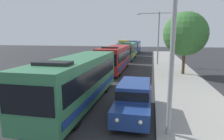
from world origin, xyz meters
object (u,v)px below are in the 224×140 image
(roadside_tree, at_px, (185,34))
(bus_lead, at_px, (79,79))
(bus_middle, at_px, (128,50))
(box_truck_oncoming, at_px, (124,45))
(bus_second_in_line, at_px, (115,57))
(bus_fourth_in_line, at_px, (134,46))
(white_suv, at_px, (134,98))
(streetlamp_near, at_px, (174,12))
(streetlamp_mid, at_px, (159,32))

(roadside_tree, bearing_deg, bus_lead, -125.55)
(roadside_tree, bearing_deg, bus_middle, 119.07)
(box_truck_oncoming, distance_m, roadside_tree, 33.98)
(bus_second_in_line, relative_size, bus_fourth_in_line, 1.03)
(bus_second_in_line, bearing_deg, white_suv, -75.13)
(bus_middle, bearing_deg, white_suv, -82.19)
(streetlamp_near, distance_m, roadside_tree, 14.76)
(bus_middle, distance_m, bus_fourth_in_line, 12.94)
(bus_second_in_line, distance_m, streetlamp_near, 17.26)
(bus_lead, xyz_separation_m, box_truck_oncoming, (-3.30, 43.19, 0.03))
(bus_lead, height_order, roadside_tree, roadside_tree)
(white_suv, xyz_separation_m, box_truck_oncoming, (-7.00, 44.34, 0.68))
(streetlamp_near, distance_m, streetlamp_mid, 21.76)
(bus_lead, height_order, bus_second_in_line, same)
(bus_lead, relative_size, white_suv, 2.10)
(bus_fourth_in_line, bearing_deg, bus_second_in_line, -90.00)
(roadside_tree, bearing_deg, streetlamp_mid, 110.22)
(bus_fourth_in_line, relative_size, white_suv, 2.12)
(bus_fourth_in_line, xyz_separation_m, streetlamp_near, (5.40, -41.95, 3.65))
(bus_lead, xyz_separation_m, white_suv, (3.70, -1.16, -0.65))
(roadside_tree, bearing_deg, box_truck_oncoming, 109.62)
(streetlamp_mid, bearing_deg, bus_fourth_in_line, 104.96)
(box_truck_oncoming, bearing_deg, streetlamp_mid, -70.55)
(bus_fourth_in_line, bearing_deg, white_suv, -84.70)
(bus_lead, distance_m, bus_second_in_line, 12.78)
(white_suv, relative_size, roadside_tree, 0.74)
(streetlamp_near, xyz_separation_m, streetlamp_mid, (-0.00, 21.75, -0.39))
(white_suv, bearing_deg, roadside_tree, 70.65)
(box_truck_oncoming, distance_m, streetlamp_near, 47.34)
(bus_middle, distance_m, white_suv, 27.23)
(box_truck_oncoming, relative_size, streetlamp_near, 0.98)
(bus_fourth_in_line, bearing_deg, bus_lead, -90.00)
(bus_fourth_in_line, bearing_deg, box_truck_oncoming, 126.65)
(streetlamp_near, bearing_deg, bus_lead, 149.29)
(bus_second_in_line, relative_size, bus_middle, 0.99)
(bus_fourth_in_line, bearing_deg, streetlamp_near, -82.67)
(bus_lead, bearing_deg, bus_fourth_in_line, 90.00)
(bus_fourth_in_line, xyz_separation_m, box_truck_oncoming, (-3.30, 4.44, 0.03))
(box_truck_oncoming, bearing_deg, white_suv, -81.03)
(bus_fourth_in_line, bearing_deg, bus_middle, -90.00)
(bus_fourth_in_line, xyz_separation_m, streetlamp_mid, (5.40, -20.20, 3.26))
(white_suv, xyz_separation_m, roadside_tree, (4.37, 12.45, 3.57))
(bus_middle, relative_size, white_suv, 2.20)
(bus_middle, relative_size, roadside_tree, 1.64)
(white_suv, height_order, roadside_tree, roadside_tree)
(box_truck_oncoming, height_order, streetlamp_near, streetlamp_near)
(white_suv, bearing_deg, streetlamp_near, -50.35)
(bus_second_in_line, height_order, streetlamp_near, streetlamp_near)
(white_suv, bearing_deg, streetlamp_mid, 85.07)
(white_suv, xyz_separation_m, streetlamp_near, (1.70, -2.05, 4.30))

